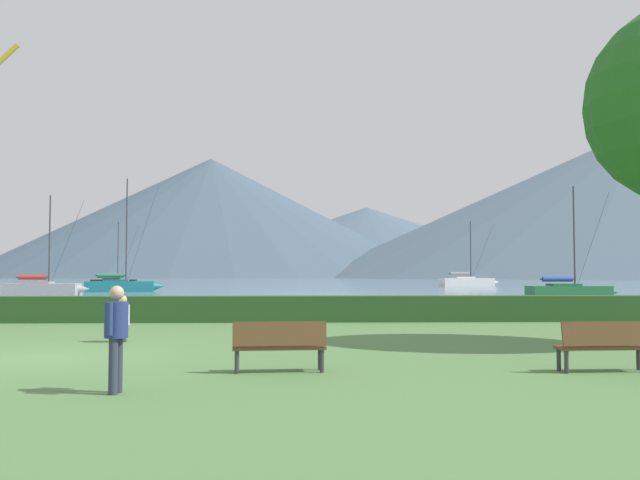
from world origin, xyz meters
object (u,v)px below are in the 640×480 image
Objects in this scene: park_bench_near_path at (279,344)px; person_seated_viewer at (123,316)px; sailboat_slip_2 at (570,291)px; sailboat_slip_5 at (468,281)px; sailboat_slip_4 at (114,282)px; sailboat_slip_3 at (44,288)px; park_bench_under_tree at (605,344)px; sailboat_slip_1 at (121,285)px; person_standing_walker at (116,330)px.

park_bench_near_path is 7.22m from person_seated_viewer.
sailboat_slip_2 is 46.96m from sailboat_slip_5.
sailboat_slip_4 is at bearing 130.38° from sailboat_slip_2.
sailboat_slip_5 is at bearing 36.88° from sailboat_slip_3.
sailboat_slip_2 is 0.96× the size of sailboat_slip_3.
park_bench_under_tree is at bearing -76.01° from sailboat_slip_4.
sailboat_slip_4 reaches higher than sailboat_slip_2.
sailboat_slip_3 is at bearing 110.25° from park_bench_near_path.
person_seated_viewer is at bearing -131.10° from sailboat_slip_2.
sailboat_slip_1 reaches higher than park_bench_under_tree.
sailboat_slip_3 is 4.90× the size of park_bench_near_path.
sailboat_slip_5 is at bearing 81.31° from person_seated_viewer.
sailboat_slip_1 is 1.33× the size of sailboat_slip_3.
person_seated_viewer is at bearing -68.75° from sailboat_slip_3.
sailboat_slip_3 is 4.95× the size of park_bench_under_tree.
person_seated_viewer is at bearing -81.32° from sailboat_slip_4.
park_bench_under_tree is 11.99m from person_seated_viewer.
sailboat_slip_1 is 10.57m from sailboat_slip_3.
sailboat_slip_3 is at bearing 119.51° from person_standing_walker.
person_standing_walker is at bearing -64.89° from person_seated_viewer.
sailboat_slip_3 is 58.59m from sailboat_slip_5.
sailboat_slip_4 is 83.17m from person_seated_viewer.
sailboat_slip_5 reaches higher than park_bench_near_path.
sailboat_slip_5 reaches higher than person_standing_walker.
park_bench_under_tree is (27.56, -47.48, -0.06)m from sailboat_slip_3.
sailboat_slip_5 is at bearing -9.26° from sailboat_slip_4.
person_seated_viewer reaches higher than park_bench_near_path.
sailboat_slip_2 is 67.54m from sailboat_slip_4.
sailboat_slip_2 is at bearing -37.98° from sailboat_slip_1.
sailboat_slip_3 is (-4.19, -9.70, -0.07)m from sailboat_slip_1.
sailboat_slip_2 is at bearing -15.46° from sailboat_slip_3.
person_seated_viewer is (-24.67, -30.90, 0.12)m from sailboat_slip_2.
sailboat_slip_2 is 45.01m from person_standing_walker.
park_bench_under_tree is 1.40× the size of person_seated_viewer.
sailboat_slip_1 is 30.34m from sailboat_slip_4.
sailboat_slip_1 reaches higher than sailboat_slip_4.
person_standing_walker is (-22.79, -38.82, 0.41)m from sailboat_slip_2.
park_bench_under_tree is at bearing -113.66° from sailboat_slip_2.
sailboat_slip_5 is at bearing 69.36° from park_bench_near_path.
person_seated_viewer is (-28.95, -77.66, -0.01)m from sailboat_slip_5.
park_bench_near_path is at bearing -79.59° from sailboat_slip_4.
sailboat_slip_4 is (-45.95, 49.50, 0.03)m from sailboat_slip_2.
sailboat_slip_3 reaches higher than person_seated_viewer.
sailboat_slip_4 is at bearing 102.35° from park_bench_near_path.
sailboat_slip_4 is 91.30m from person_standing_walker.
park_bench_under_tree is at bearing -77.39° from sailboat_slip_1.
sailboat_slip_4 is 0.99× the size of sailboat_slip_5.
sailboat_slip_3 is at bearing -149.83° from sailboat_slip_5.
sailboat_slip_1 is 61.77m from park_bench_under_tree.
person_seated_viewer is (12.97, -51.22, 0.03)m from sailboat_slip_1.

